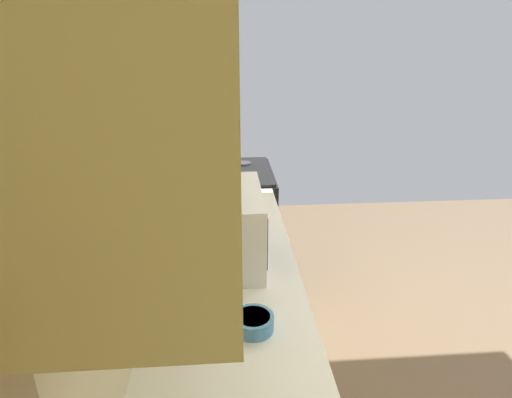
# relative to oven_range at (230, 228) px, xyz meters

# --- Properties ---
(wall_back) EXTENTS (3.76, 0.12, 2.69)m
(wall_back) POSITION_rel_oven_range_xyz_m (-1.33, 0.38, 0.86)
(wall_back) COLOR beige
(wall_back) RESTS_ON ground_plane
(upper_cabinets) EXTENTS (1.56, 0.31, 0.55)m
(upper_cabinets) POSITION_rel_oven_range_xyz_m (-1.75, 0.16, 1.31)
(upper_cabinets) COLOR #E2CF7A
(oven_range) EXTENTS (0.71, 0.66, 1.11)m
(oven_range) POSITION_rel_oven_range_xyz_m (0.00, 0.00, 0.00)
(oven_range) COLOR black
(oven_range) RESTS_ON ground_plane
(microwave) EXTENTS (0.51, 0.36, 0.32)m
(microwave) POSITION_rel_oven_range_xyz_m (-1.25, 0.05, 0.61)
(microwave) COLOR white
(microwave) RESTS_ON counter_run
(bowl) EXTENTS (0.14, 0.14, 0.05)m
(bowl) POSITION_rel_oven_range_xyz_m (-1.75, -0.06, 0.48)
(bowl) COLOR #4C8CBF
(bowl) RESTS_ON counter_run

